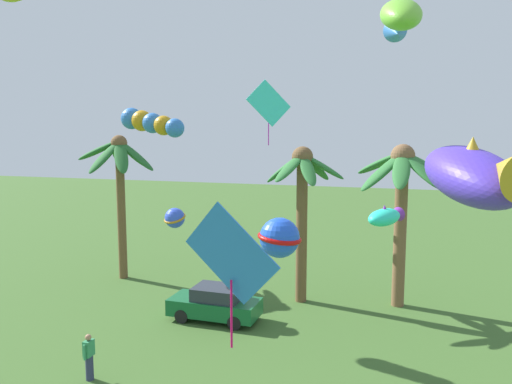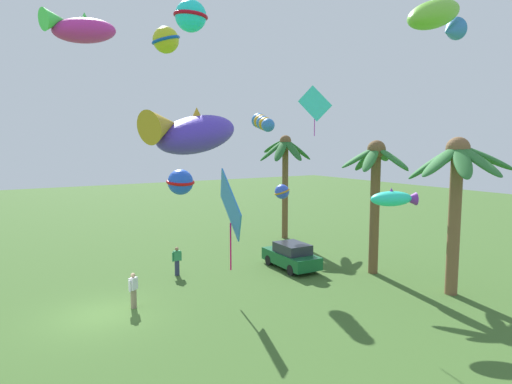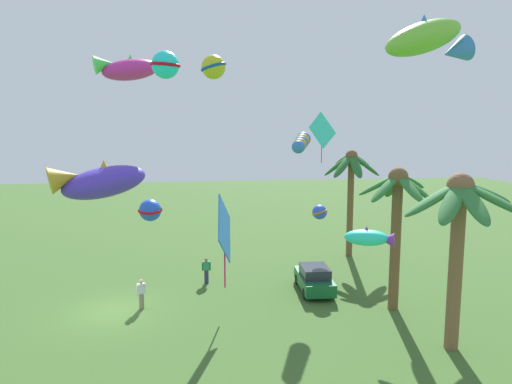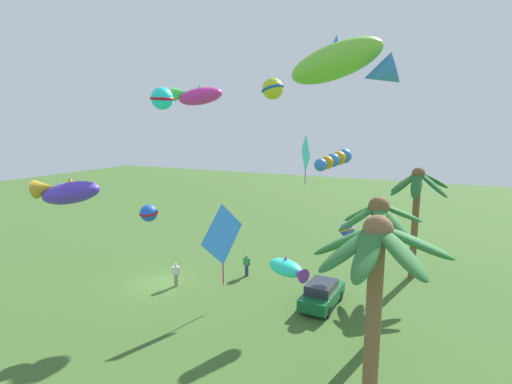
{
  "view_description": "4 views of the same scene",
  "coord_description": "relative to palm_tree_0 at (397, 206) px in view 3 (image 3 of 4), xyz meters",
  "views": [
    {
      "loc": [
        6.05,
        -9.56,
        8.57
      ],
      "look_at": [
        1.67,
        6.12,
        6.39
      ],
      "focal_mm": 36.82,
      "sensor_mm": 36.0,
      "label": 1
    },
    {
      "loc": [
        18.97,
        -3.92,
        7.3
      ],
      "look_at": [
        1.2,
        6.98,
        4.99
      ],
      "focal_mm": 31.24,
      "sensor_mm": 36.0,
      "label": 2
    },
    {
      "loc": [
        23.4,
        4.35,
        9.31
      ],
      "look_at": [
        0.55,
        7.38,
        6.17
      ],
      "focal_mm": 32.15,
      "sensor_mm": 36.0,
      "label": 3
    },
    {
      "loc": [
        19.91,
        16.93,
        10.67
      ],
      "look_at": [
        -0.19,
        7.34,
        6.86
      ],
      "focal_mm": 27.35,
      "sensor_mm": 36.0,
      "label": 4
    }
  ],
  "objects": [
    {
      "name": "ground_plane",
      "position": [
        -1.58,
        -14.5,
        -5.46
      ],
      "size": [
        120.0,
        120.0,
        0.0
      ],
      "primitive_type": "plane",
      "color": "#3D6028"
    },
    {
      "name": "palm_tree_0",
      "position": [
        0.0,
        0.0,
        0.0
      ],
      "size": [
        3.87,
        3.95,
        7.44
      ],
      "color": "brown",
      "rests_on": "ground"
    },
    {
      "name": "palm_tree_1",
      "position": [
        4.55,
        0.6,
        0.31
      ],
      "size": [
        4.79,
        5.03,
        7.58
      ],
      "color": "brown",
      "rests_on": "ground"
    },
    {
      "name": "palm_tree_2",
      "position": [
        -10.2,
        1.08,
        0.56
      ],
      "size": [
        4.45,
        4.14,
        7.87
      ],
      "color": "brown",
      "rests_on": "ground"
    },
    {
      "name": "parked_car_0",
      "position": [
        -3.12,
        -3.43,
        -4.71
      ],
      "size": [
        3.97,
        1.88,
        1.51
      ],
      "color": "#145B2D",
      "rests_on": "ground"
    },
    {
      "name": "spectator_0",
      "position": [
        -5.35,
        -9.61,
        -4.65
      ],
      "size": [
        0.26,
        0.55,
        1.59
      ],
      "color": "#2D3351",
      "rests_on": "ground"
    },
    {
      "name": "spectator_1",
      "position": [
        -1.72,
        -13.08,
        -4.65
      ],
      "size": [
        0.41,
        0.46,
        1.59
      ],
      "color": "gray",
      "rests_on": "ground"
    },
    {
      "name": "kite_diamond_0",
      "position": [
        -0.62,
        -8.77,
        -1.09
      ],
      "size": [
        3.39,
        0.82,
        4.79
      ],
      "color": "blue"
    },
    {
      "name": "kite_ball_1",
      "position": [
        1.13,
        -11.37,
        6.64
      ],
      "size": [
        1.86,
        1.86,
        1.19
      ],
      "color": "#1DEBE6"
    },
    {
      "name": "kite_ball_2",
      "position": [
        -5.35,
        -2.57,
        -1.21
      ],
      "size": [
        1.31,
        1.3,
        0.92
      ],
      "color": "blue"
    },
    {
      "name": "kite_fish_3",
      "position": [
        5.83,
        -13.41,
        2.13
      ],
      "size": [
        2.42,
        3.48,
        1.5
      ],
      "color": "#4931C2"
    },
    {
      "name": "kite_tube_4",
      "position": [
        -5.92,
        -3.65,
        3.08
      ],
      "size": [
        3.3,
        1.74,
        1.26
      ],
      "color": "blue"
    },
    {
      "name": "kite_diamond_5",
      "position": [
        -0.67,
        -3.83,
        3.8
      ],
      "size": [
        1.59,
        0.99,
        2.57
      ],
      "color": "#3AE1CF"
    },
    {
      "name": "kite_fish_6",
      "position": [
        -6.18,
        -13.99,
        7.37
      ],
      "size": [
        2.58,
        4.04,
        1.73
      ],
      "color": "#CB2A96"
    },
    {
      "name": "kite_fish_7",
      "position": [
        4.18,
        -0.97,
        7.4
      ],
      "size": [
        2.07,
        4.05,
        2.21
      ],
      "color": "#71C535"
    },
    {
      "name": "kite_fish_8",
      "position": [
        3.93,
        -3.0,
        -0.62
      ],
      "size": [
        1.7,
        2.17,
        0.85
      ],
      "color": "#28E8C4"
    },
    {
      "name": "kite_ball_9",
      "position": [
        1.72,
        -12.15,
        0.37
      ],
      "size": [
        1.07,
        1.07,
        0.96
      ],
      "color": "blue"
    },
    {
      "name": "kite_ball_10",
      "position": [
        -8.23,
        -8.9,
        7.81
      ],
      "size": [
        1.78,
        1.77,
        1.53
      ],
      "color": "gold"
    }
  ]
}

